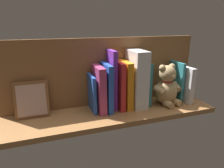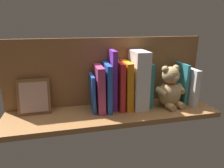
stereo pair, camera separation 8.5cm
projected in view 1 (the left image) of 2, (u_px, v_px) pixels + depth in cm
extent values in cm
cube|color=#9E6B3D|center=(112.00, 113.00, 89.40)|extent=(91.34, 24.41, 2.20)
cube|color=brown|center=(105.00, 72.00, 93.52)|extent=(91.34, 1.50, 30.86)
cube|color=silver|center=(183.00, 83.00, 99.75)|extent=(2.54, 14.40, 17.10)
cube|color=teal|center=(176.00, 81.00, 100.22)|extent=(1.40, 10.82, 18.96)
ellipsoid|color=tan|center=(165.00, 92.00, 96.20)|extent=(12.73, 11.84, 11.53)
sphere|color=tan|center=(167.00, 74.00, 93.63)|extent=(7.93, 7.93, 7.93)
sphere|color=tan|center=(172.00, 67.00, 94.21)|extent=(3.06, 3.06, 3.06)
sphere|color=tan|center=(163.00, 68.00, 91.29)|extent=(3.06, 3.06, 3.06)
sphere|color=#DBB77F|center=(172.00, 77.00, 91.04)|extent=(3.06, 3.06, 3.06)
cylinder|color=tan|center=(176.00, 86.00, 97.11)|extent=(3.48, 5.99, 4.27)
cylinder|color=tan|center=(159.00, 90.00, 91.74)|extent=(5.28, 6.24, 4.27)
cylinder|color=tan|center=(176.00, 102.00, 94.71)|extent=(3.88, 4.86, 3.06)
cylinder|color=tan|center=(168.00, 104.00, 92.16)|extent=(3.88, 4.86, 3.06)
torus|color=red|center=(166.00, 80.00, 94.56)|extent=(6.23, 6.23, 0.90)
cube|color=teal|center=(145.00, 83.00, 94.91)|extent=(2.09, 10.35, 19.91)
cube|color=white|center=(137.00, 79.00, 91.27)|extent=(6.22, 12.90, 25.69)
cube|color=orange|center=(125.00, 85.00, 90.72)|extent=(3.27, 12.12, 21.17)
cube|color=red|center=(119.00, 85.00, 89.69)|extent=(2.06, 12.17, 21.07)
cube|color=purple|center=(112.00, 80.00, 89.07)|extent=(2.05, 9.94, 26.11)
cube|color=blue|center=(107.00, 87.00, 87.65)|extent=(2.08, 12.87, 20.74)
cube|color=#B23F72|center=(99.00, 89.00, 86.79)|extent=(3.28, 12.74, 19.91)
cube|color=blue|center=(92.00, 93.00, 87.22)|extent=(1.60, 10.97, 16.03)
cube|color=brown|center=(32.00, 100.00, 82.15)|extent=(13.36, 5.28, 14.88)
cube|color=tan|center=(32.00, 100.00, 81.50)|extent=(11.22, 3.82, 12.33)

